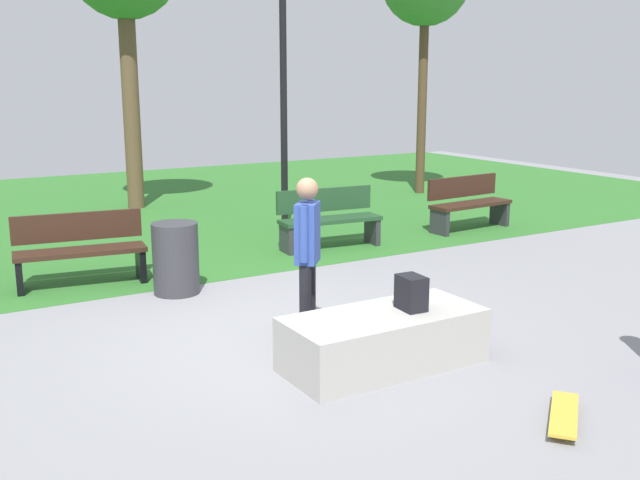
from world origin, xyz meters
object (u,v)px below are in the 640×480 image
park_bench_far_left (80,248)px  park_bench_far_right (329,217)px  concrete_ledge (384,340)px  backpack_on_ledge (411,293)px  skateboard_by_ledge (564,414)px  lamp_post (283,60)px  trash_bin (176,258)px  skater_watching (307,247)px  park_bench_by_oak (468,202)px

park_bench_far_left → park_bench_far_right: 3.80m
park_bench_far_left → concrete_ledge: bearing=-67.5°
backpack_on_ledge → park_bench_far_left: bearing=-150.6°
skateboard_by_ledge → park_bench_far_left: park_bench_far_left is taller
lamp_post → trash_bin: 4.90m
skater_watching → skateboard_by_ledge: size_ratio=2.21×
skateboard_by_ledge → park_bench_far_left: 6.25m
skater_watching → trash_bin: skater_watching is taller
park_bench_far_left → skateboard_by_ledge: bearing=-68.8°
skater_watching → park_bench_far_right: (2.31, 3.38, -0.47)m
concrete_ledge → park_bench_by_oak: 6.53m
park_bench_far_right → skater_watching: bearing=-124.3°
lamp_post → trash_bin: lamp_post is taller
lamp_post → park_bench_far_right: bearing=-96.0°
backpack_on_ledge → park_bench_by_oak: size_ratio=0.20×
skateboard_by_ledge → lamp_post: (1.73, 7.79, 2.80)m
concrete_ledge → backpack_on_ledge: bearing=-6.5°
skateboard_by_ledge → lamp_post: size_ratio=0.16×
park_bench_by_oak → concrete_ledge: bearing=-138.4°
concrete_ledge → park_bench_far_left: park_bench_far_left is taller
concrete_ledge → trash_bin: bearing=104.3°
park_bench_far_right → trash_bin: park_bench_far_right is taller
park_bench_far_right → park_bench_by_oak: bearing=-0.6°
park_bench_far_right → lamp_post: size_ratio=0.34×
park_bench_far_left → park_bench_by_oak: same height
backpack_on_ledge → skateboard_by_ledge: (0.25, -1.61, -0.60)m
backpack_on_ledge → park_bench_by_oak: bearing=137.3°
park_bench_far_right → park_bench_by_oak: same height
park_bench_far_right → backpack_on_ledge: bearing=-112.2°
concrete_ledge → backpack_on_ledge: size_ratio=5.78×
park_bench_far_left → lamp_post: 5.05m
concrete_ledge → park_bench_far_left: size_ratio=1.12×
skater_watching → skateboard_by_ledge: (0.77, -2.62, -0.89)m
park_bench_far_left → trash_bin: bearing=-46.8°
park_bench_far_left → trash_bin: size_ratio=1.88×
trash_bin → park_bench_by_oak: bearing=11.2°
backpack_on_ledge → skater_watching: skater_watching is taller
park_bench_by_oak → backpack_on_ledge: bearing=-136.5°
trash_bin → backpack_on_ledge: bearing=-71.3°
backpack_on_ledge → park_bench_far_left: 4.67m
concrete_ledge → trash_bin: 3.31m
trash_bin → park_bench_far_left: bearing=133.2°
backpack_on_ledge → skateboard_by_ledge: bearing=12.8°
skater_watching → backpack_on_ledge: bearing=-62.8°
park_bench_far_left → park_bench_far_right: (3.80, 0.18, 0.00)m
concrete_ledge → skateboard_by_ledge: concrete_ledge is taller
concrete_ledge → park_bench_by_oak: park_bench_by_oak is taller
backpack_on_ledge → skateboard_by_ledge: 1.73m
backpack_on_ledge → park_bench_by_oak: park_bench_by_oak is taller
backpack_on_ledge → lamp_post: (1.98, 6.18, 2.20)m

